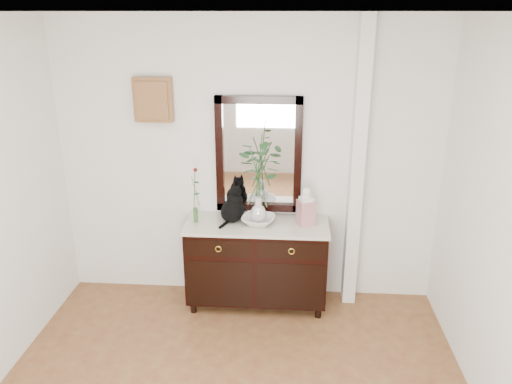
# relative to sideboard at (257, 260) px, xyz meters

# --- Properties ---
(wall_back) EXTENTS (3.60, 0.04, 2.70)m
(wall_back) POSITION_rel_sideboard_xyz_m (-0.10, 0.25, 0.88)
(wall_back) COLOR white
(wall_back) RESTS_ON ground
(pilaster) EXTENTS (0.12, 0.20, 2.70)m
(pilaster) POSITION_rel_sideboard_xyz_m (0.90, 0.17, 0.88)
(pilaster) COLOR white
(pilaster) RESTS_ON ground
(sideboard) EXTENTS (1.33, 0.52, 0.82)m
(sideboard) POSITION_rel_sideboard_xyz_m (0.00, 0.00, 0.00)
(sideboard) COLOR black
(sideboard) RESTS_ON ground
(wall_mirror) EXTENTS (0.80, 0.06, 1.10)m
(wall_mirror) POSITION_rel_sideboard_xyz_m (-0.00, 0.24, 0.97)
(wall_mirror) COLOR black
(wall_mirror) RESTS_ON wall_back
(key_cabinet) EXTENTS (0.35, 0.10, 0.40)m
(key_cabinet) POSITION_rel_sideboard_xyz_m (-0.95, 0.21, 1.48)
(key_cabinet) COLOR brown
(key_cabinet) RESTS_ON wall_back
(cat) EXTENTS (0.32, 0.36, 0.33)m
(cat) POSITION_rel_sideboard_xyz_m (-0.23, 0.06, 0.54)
(cat) COLOR black
(cat) RESTS_ON sideboard
(lotus_bowl) EXTENTS (0.35, 0.35, 0.07)m
(lotus_bowl) POSITION_rel_sideboard_xyz_m (0.01, 0.00, 0.41)
(lotus_bowl) COLOR white
(lotus_bowl) RESTS_ON sideboard
(vase_branches) EXTENTS (0.45, 0.45, 0.85)m
(vase_branches) POSITION_rel_sideboard_xyz_m (0.01, 0.00, 0.82)
(vase_branches) COLOR silver
(vase_branches) RESTS_ON lotus_bowl
(bud_vase_rose) EXTENTS (0.08, 0.08, 0.54)m
(bud_vase_rose) POSITION_rel_sideboard_xyz_m (-0.57, 0.00, 0.65)
(bud_vase_rose) COLOR #346630
(bud_vase_rose) RESTS_ON sideboard
(ginger_jar) EXTENTS (0.18, 0.18, 0.37)m
(ginger_jar) POSITION_rel_sideboard_xyz_m (0.45, 0.02, 0.56)
(ginger_jar) COLOR silver
(ginger_jar) RESTS_ON sideboard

